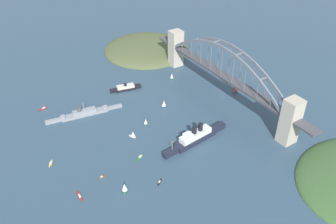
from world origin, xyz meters
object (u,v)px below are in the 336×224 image
(small_boat_2, at_px, (43,109))
(small_boat_9, at_px, (124,187))
(ocean_liner, at_px, (196,137))
(small_boat_10, at_px, (102,177))
(small_boat_0, at_px, (140,157))
(small_boat_7, at_px, (146,122))
(seaplane_taxiing_near_bridge, at_px, (235,90))
(harbor_ferry_steamer, at_px, (126,88))
(harbor_arch_bridge, at_px, (224,77))
(small_boat_6, at_px, (51,163))
(small_boat_3, at_px, (164,104))
(small_boat_8, at_px, (133,134))
(small_boat_5, at_px, (79,196))
(small_boat_4, at_px, (172,76))
(naval_cruiser, at_px, (84,113))
(small_boat_1, at_px, (160,182))

(small_boat_2, xyz_separation_m, small_boat_9, (-165.69, -19.90, 4.11))
(ocean_liner, relative_size, small_boat_10, 11.22)
(small_boat_0, xyz_separation_m, small_boat_7, (44.13, -32.45, 3.06))
(seaplane_taxiing_near_bridge, height_order, small_boat_0, seaplane_taxiing_near_bridge)
(harbor_ferry_steamer, bearing_deg, harbor_arch_bridge, -131.71)
(seaplane_taxiing_near_bridge, relative_size, small_boat_0, 0.88)
(ocean_liner, relative_size, harbor_ferry_steamer, 2.04)
(ocean_liner, xyz_separation_m, small_boat_6, (49.50, 136.13, -4.99))
(harbor_ferry_steamer, xyz_separation_m, small_boat_3, (-58.99, -19.32, 1.65))
(small_boat_8, bearing_deg, harbor_arch_bridge, -86.14)
(small_boat_7, bearing_deg, small_boat_5, 119.95)
(small_boat_5, height_order, small_boat_8, small_boat_8)
(small_boat_6, bearing_deg, small_boat_3, -81.11)
(small_boat_4, bearing_deg, naval_cruiser, 96.31)
(small_boat_1, bearing_deg, small_boat_3, -34.66)
(harbor_ferry_steamer, distance_m, small_boat_0, 131.03)
(harbor_arch_bridge, distance_m, seaplane_taxiing_near_bridge, 34.13)
(harbor_ferry_steamer, xyz_separation_m, small_boat_9, (-151.38, 81.40, 2.17))
(small_boat_2, relative_size, small_boat_8, 1.39)
(ocean_liner, distance_m, small_boat_1, 68.80)
(ocean_liner, relative_size, small_boat_5, 6.75)
(ocean_liner, relative_size, seaplane_taxiing_near_bridge, 8.13)
(harbor_ferry_steamer, xyz_separation_m, small_boat_4, (-9.24, -63.93, 1.41))
(ocean_liner, xyz_separation_m, small_boat_8, (41.62, 50.54, -1.72))
(small_boat_7, height_order, small_boat_8, small_boat_8)
(small_boat_6, relative_size, small_boat_9, 0.84)
(ocean_liner, height_order, small_boat_1, ocean_liner)
(harbor_ferry_steamer, xyz_separation_m, seaplane_taxiing_near_bridge, (-80.01, -112.12, -0.57))
(naval_cruiser, bearing_deg, harbor_ferry_steamer, -70.35)
(small_boat_3, xyz_separation_m, small_boat_6, (-22.48, 143.76, -3.52))
(harbor_arch_bridge, xyz_separation_m, small_boat_3, (21.63, 71.13, -24.14))
(seaplane_taxiing_near_bridge, height_order, small_boat_6, seaplane_taxiing_near_bridge)
(ocean_liner, bearing_deg, naval_cruiser, 35.95)
(small_boat_5, bearing_deg, small_boat_3, -60.71)
(harbor_arch_bridge, bearing_deg, small_boat_8, 93.86)
(seaplane_taxiing_near_bridge, bearing_deg, small_boat_8, 93.54)
(small_boat_7, relative_size, small_boat_9, 0.81)
(small_boat_9, bearing_deg, seaplane_taxiing_near_bridge, -69.76)
(small_boat_2, relative_size, small_boat_9, 1.16)
(small_boat_0, relative_size, small_boat_5, 0.95)
(harbor_arch_bridge, distance_m, small_boat_1, 164.08)
(seaplane_taxiing_near_bridge, relative_size, small_boat_3, 1.10)
(small_boat_4, bearing_deg, small_boat_1, 142.80)
(small_boat_2, bearing_deg, small_boat_9, -173.15)
(small_boat_2, distance_m, small_boat_8, 121.05)
(small_boat_4, relative_size, small_boat_7, 1.02)
(naval_cruiser, relative_size, small_boat_7, 10.44)
(small_boat_3, bearing_deg, harbor_arch_bridge, -106.91)
(harbor_arch_bridge, bearing_deg, seaplane_taxiing_near_bridge, -88.41)
(naval_cruiser, bearing_deg, small_boat_7, -137.23)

